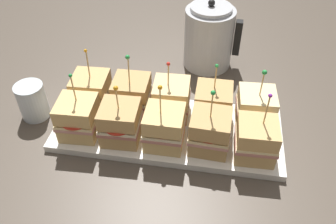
{
  "coord_description": "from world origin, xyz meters",
  "views": [
    {
      "loc": [
        0.1,
        -0.63,
        0.64
      ],
      "look_at": [
        0.0,
        0.0,
        0.07
      ],
      "focal_mm": 38.0,
      "sensor_mm": 36.0,
      "label": 1
    }
  ],
  "objects_px": {
    "serving_platter": "(168,129)",
    "sandwich_front_far_right": "(256,140)",
    "sandwich_back_far_left": "(92,92)",
    "drinking_glass": "(32,101)",
    "sandwich_back_right": "(213,105)",
    "sandwich_back_left": "(132,95)",
    "sandwich_front_center": "(164,128)",
    "kettle_steel": "(209,37)",
    "sandwich_front_left": "(120,123)",
    "sandwich_front_right": "(210,132)",
    "sandwich_front_far_left": "(78,118)",
    "sandwich_back_far_right": "(256,108)",
    "sandwich_back_center": "(171,99)"
  },
  "relations": [
    {
      "from": "sandwich_back_far_left",
      "to": "sandwich_back_right",
      "type": "xyz_separation_m",
      "value": [
        0.32,
        -0.0,
        -0.0
      ]
    },
    {
      "from": "serving_platter",
      "to": "sandwich_front_far_right",
      "type": "distance_m",
      "value": 0.22
    },
    {
      "from": "sandwich_front_right",
      "to": "drinking_glass",
      "type": "height_order",
      "value": "sandwich_front_right"
    },
    {
      "from": "sandwich_front_far_right",
      "to": "sandwich_back_far_right",
      "type": "distance_m",
      "value": 0.11
    },
    {
      "from": "sandwich_back_far_left",
      "to": "sandwich_back_left",
      "type": "xyz_separation_m",
      "value": [
        0.11,
        0.0,
        0.0
      ]
    },
    {
      "from": "sandwich_front_left",
      "to": "sandwich_back_far_left",
      "type": "xyz_separation_m",
      "value": [
        -0.1,
        0.1,
        -0.0
      ]
    },
    {
      "from": "sandwich_back_center",
      "to": "sandwich_front_far_left",
      "type": "bearing_deg",
      "value": -153.44
    },
    {
      "from": "sandwich_back_far_left",
      "to": "sandwich_front_far_right",
      "type": "bearing_deg",
      "value": -13.96
    },
    {
      "from": "serving_platter",
      "to": "sandwich_front_left",
      "type": "xyz_separation_m",
      "value": [
        -0.11,
        -0.05,
        0.06
      ]
    },
    {
      "from": "sandwich_front_far_left",
      "to": "sandwich_back_right",
      "type": "bearing_deg",
      "value": 17.56
    },
    {
      "from": "serving_platter",
      "to": "drinking_glass",
      "type": "distance_m",
      "value": 0.36
    },
    {
      "from": "serving_platter",
      "to": "sandwich_back_center",
      "type": "bearing_deg",
      "value": 91.65
    },
    {
      "from": "sandwich_front_center",
      "to": "sandwich_back_center",
      "type": "bearing_deg",
      "value": 90.17
    },
    {
      "from": "serving_platter",
      "to": "sandwich_front_center",
      "type": "distance_m",
      "value": 0.08
    },
    {
      "from": "sandwich_front_right",
      "to": "sandwich_front_far_right",
      "type": "xyz_separation_m",
      "value": [
        0.1,
        -0.01,
        -0.0
      ]
    },
    {
      "from": "sandwich_front_far_right",
      "to": "sandwich_front_left",
      "type": "bearing_deg",
      "value": 179.5
    },
    {
      "from": "sandwich_front_center",
      "to": "sandwich_back_left",
      "type": "relative_size",
      "value": 1.0
    },
    {
      "from": "sandwich_front_right",
      "to": "sandwich_back_left",
      "type": "distance_m",
      "value": 0.23
    },
    {
      "from": "serving_platter",
      "to": "sandwich_front_right",
      "type": "height_order",
      "value": "sandwich_front_right"
    },
    {
      "from": "sandwich_front_far_left",
      "to": "sandwich_front_far_right",
      "type": "bearing_deg",
      "value": -0.5
    },
    {
      "from": "sandwich_back_center",
      "to": "sandwich_front_center",
      "type": "bearing_deg",
      "value": -89.83
    },
    {
      "from": "sandwich_front_far_left",
      "to": "sandwich_back_far_right",
      "type": "relative_size",
      "value": 1.05
    },
    {
      "from": "sandwich_front_far_right",
      "to": "kettle_steel",
      "type": "relative_size",
      "value": 0.81
    },
    {
      "from": "serving_platter",
      "to": "sandwich_front_far_right",
      "type": "height_order",
      "value": "sandwich_front_far_right"
    },
    {
      "from": "sandwich_front_far_left",
      "to": "kettle_steel",
      "type": "bearing_deg",
      "value": 53.28
    },
    {
      "from": "sandwich_front_center",
      "to": "kettle_steel",
      "type": "bearing_deg",
      "value": 78.95
    },
    {
      "from": "sandwich_front_center",
      "to": "sandwich_back_far_left",
      "type": "xyz_separation_m",
      "value": [
        -0.21,
        0.1,
        -0.0
      ]
    },
    {
      "from": "sandwich_front_right",
      "to": "drinking_glass",
      "type": "xyz_separation_m",
      "value": [
        -0.46,
        0.06,
        -0.02
      ]
    },
    {
      "from": "sandwich_front_center",
      "to": "sandwich_back_right",
      "type": "distance_m",
      "value": 0.15
    },
    {
      "from": "sandwich_front_left",
      "to": "sandwich_front_far_left",
      "type": "bearing_deg",
      "value": 179.53
    },
    {
      "from": "sandwich_front_far_left",
      "to": "sandwich_front_far_right",
      "type": "height_order",
      "value": "sandwich_front_far_right"
    },
    {
      "from": "sandwich_back_far_right",
      "to": "kettle_steel",
      "type": "relative_size",
      "value": 0.76
    },
    {
      "from": "sandwich_back_far_left",
      "to": "drinking_glass",
      "type": "bearing_deg",
      "value": -164.54
    },
    {
      "from": "sandwich_front_center",
      "to": "sandwich_front_far_right",
      "type": "relative_size",
      "value": 1.0
    },
    {
      "from": "sandwich_front_far_left",
      "to": "sandwich_front_center",
      "type": "height_order",
      "value": "sandwich_front_center"
    },
    {
      "from": "sandwich_back_right",
      "to": "sandwich_back_left",
      "type": "bearing_deg",
      "value": 179.1
    },
    {
      "from": "sandwich_front_left",
      "to": "sandwich_back_right",
      "type": "relative_size",
      "value": 0.97
    },
    {
      "from": "sandwich_front_far_left",
      "to": "sandwich_back_right",
      "type": "xyz_separation_m",
      "value": [
        0.32,
        0.1,
        -0.0
      ]
    },
    {
      "from": "kettle_steel",
      "to": "sandwich_back_far_right",
      "type": "bearing_deg",
      "value": -63.15
    },
    {
      "from": "sandwich_back_center",
      "to": "drinking_glass",
      "type": "distance_m",
      "value": 0.36
    },
    {
      "from": "sandwich_back_far_left",
      "to": "sandwich_back_center",
      "type": "bearing_deg",
      "value": 0.95
    },
    {
      "from": "sandwich_front_center",
      "to": "sandwich_front_far_left",
      "type": "bearing_deg",
      "value": 179.78
    },
    {
      "from": "sandwich_front_right",
      "to": "kettle_steel",
      "type": "distance_m",
      "value": 0.38
    },
    {
      "from": "sandwich_front_far_right",
      "to": "sandwich_back_far_left",
      "type": "relative_size",
      "value": 1.0
    },
    {
      "from": "sandwich_back_left",
      "to": "sandwich_front_center",
      "type": "bearing_deg",
      "value": -45.7
    },
    {
      "from": "sandwich_front_far_right",
      "to": "sandwich_back_right",
      "type": "height_order",
      "value": "sandwich_front_far_right"
    },
    {
      "from": "sandwich_front_left",
      "to": "drinking_glass",
      "type": "height_order",
      "value": "sandwich_front_left"
    },
    {
      "from": "sandwich_back_left",
      "to": "kettle_steel",
      "type": "height_order",
      "value": "kettle_steel"
    },
    {
      "from": "drinking_glass",
      "to": "sandwich_back_left",
      "type": "bearing_deg",
      "value": 9.74
    },
    {
      "from": "sandwich_front_far_left",
      "to": "sandwich_back_center",
      "type": "relative_size",
      "value": 1.06
    }
  ]
}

